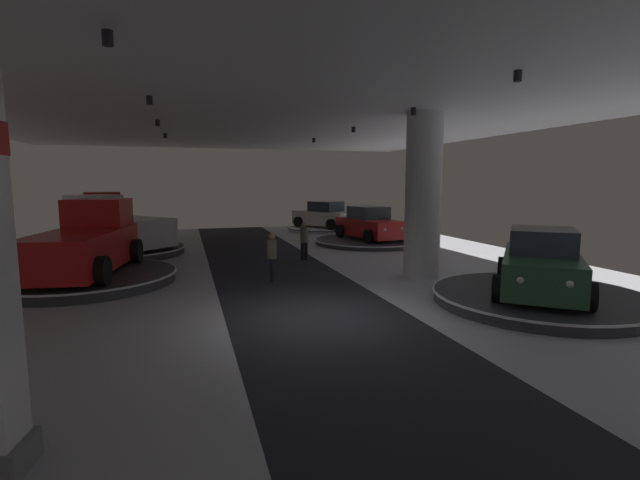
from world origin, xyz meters
TOP-DOWN VIEW (x-y plane):
  - ground at (0.00, 0.00)m, footprint 24.00×44.00m
  - ceiling_with_spotlights at (-0.00, 0.00)m, footprint 24.00×44.00m
  - column_right at (4.68, 3.43)m, footprint 1.21×1.21m
  - display_platform_deep_left at (-7.35, 17.63)m, footprint 5.68×5.68m
  - pickup_truck_deep_left at (-7.43, 17.94)m, footprint 3.61×5.64m
  - display_platform_far_right at (6.24, 11.67)m, footprint 5.76×5.76m
  - display_car_far_right at (6.24, 11.70)m, footprint 2.80×4.45m
  - display_platform_deep_right at (5.75, 18.19)m, footprint 4.84×4.84m
  - display_car_deep_right at (5.76, 18.16)m, footprint 3.75×4.52m
  - display_platform_mid_left at (-6.18, 5.52)m, footprint 5.68×5.68m
  - pickup_truck_mid_left at (-6.13, 5.83)m, footprint 3.27×5.55m
  - display_platform_far_left at (-5.89, 11.45)m, footprint 5.68×5.68m
  - pickup_truck_far_left at (-6.11, 11.69)m, footprint 5.10×5.35m
  - display_platform_near_right at (5.95, -0.60)m, footprint 5.55×5.55m
  - display_car_near_right at (5.97, -0.58)m, footprint 4.10×4.36m
  - visitor_walking_near at (1.65, 7.69)m, footprint 0.32×0.32m
  - visitor_walking_far at (-0.35, 4.19)m, footprint 0.32×0.32m

SIDE VIEW (x-z plane):
  - ground at x=0.00m, z-range -0.05..0.00m
  - display_platform_far_right at x=6.24m, z-range 0.02..0.26m
  - display_platform_deep_right at x=5.75m, z-range 0.02..0.26m
  - display_platform_near_right at x=5.95m, z-range 0.02..0.32m
  - display_platform_deep_left at x=-7.35m, z-range 0.02..0.34m
  - display_platform_far_left at x=-5.89m, z-range 0.02..0.35m
  - display_platform_mid_left at x=-6.18m, z-range 0.02..0.36m
  - visitor_walking_near at x=1.65m, z-range 0.11..1.70m
  - visitor_walking_far at x=-0.35m, z-range 0.11..1.70m
  - display_car_far_right at x=6.24m, z-range 0.16..1.86m
  - display_car_deep_right at x=5.76m, z-range 0.16..1.86m
  - display_car_near_right at x=5.97m, z-range 0.22..1.92m
  - pickup_truck_deep_left at x=-7.43m, z-range 0.11..2.41m
  - pickup_truck_far_left at x=-6.11m, z-range 0.12..2.42m
  - pickup_truck_mid_left at x=-6.13m, z-range 0.12..2.42m
  - column_right at x=4.68m, z-range 0.00..5.50m
  - ceiling_with_spotlights at x=0.00m, z-range 5.35..5.74m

